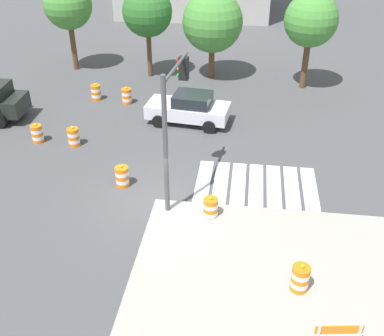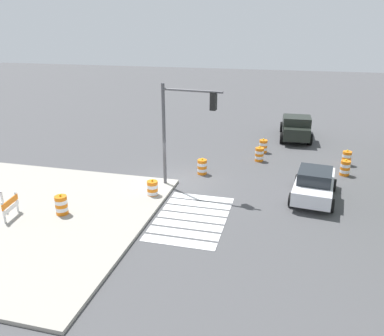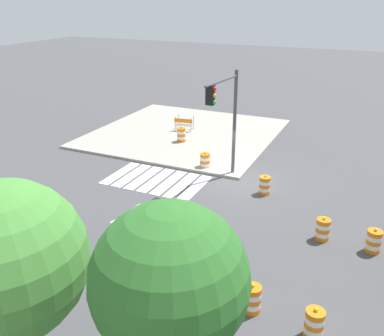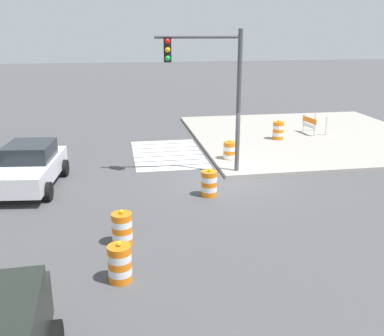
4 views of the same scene
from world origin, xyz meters
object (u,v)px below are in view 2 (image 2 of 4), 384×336
at_px(traffic_barrel_crosswalk_end, 153,189).
at_px(traffic_barrel_median_far, 347,158).
at_px(traffic_barrel_far_curb, 263,146).
at_px(pickup_truck, 296,127).
at_px(sports_car, 314,184).
at_px(traffic_barrel_on_sidewalk, 61,205).
at_px(traffic_barrel_median_near, 202,167).
at_px(construction_barricade, 7,205).
at_px(traffic_barrel_lane_center, 259,154).
at_px(traffic_light_pole, 184,118).
at_px(traffic_barrel_near_corner, 345,168).

relative_size(traffic_barrel_crosswalk_end, traffic_barrel_median_far, 1.00).
bearing_deg(traffic_barrel_far_curb, pickup_truck, 151.66).
relative_size(sports_car, traffic_barrel_on_sidewalk, 4.39).
height_order(sports_car, traffic_barrel_median_near, sports_car).
height_order(traffic_barrel_far_curb, construction_barricade, construction_barricade).
bearing_deg(construction_barricade, traffic_barrel_on_sidewalk, 111.52).
distance_m(pickup_truck, traffic_barrel_on_sidewalk, 19.23).
height_order(sports_car, traffic_barrel_lane_center, sports_car).
distance_m(pickup_truck, construction_barricade, 21.22).
bearing_deg(traffic_light_pole, traffic_barrel_near_corner, 115.85).
xyz_separation_m(traffic_barrel_crosswalk_end, traffic_barrel_on_sidewalk, (3.10, -3.35, 0.15)).
xyz_separation_m(traffic_barrel_near_corner, traffic_barrel_crosswalk_end, (5.81, -10.01, 0.00)).
height_order(traffic_barrel_lane_center, traffic_light_pole, traffic_light_pole).
distance_m(sports_car, traffic_barrel_on_sidewalk, 12.47).
distance_m(traffic_barrel_far_curb, traffic_barrel_on_sidewalk, 14.69).
distance_m(traffic_barrel_near_corner, traffic_barrel_crosswalk_end, 11.57).
distance_m(traffic_barrel_far_curb, traffic_light_pole, 8.99).
bearing_deg(pickup_truck, traffic_barrel_median_near, -30.41).
height_order(pickup_truck, traffic_barrel_crosswalk_end, pickup_truck).
bearing_deg(pickup_truck, traffic_barrel_crosswalk_end, -28.58).
bearing_deg(sports_car, traffic_barrel_lane_center, -148.26).
xyz_separation_m(traffic_barrel_far_curb, traffic_light_pole, (7.45, -3.67, 3.46)).
xyz_separation_m(sports_car, pickup_truck, (-11.12, -0.96, 0.16)).
relative_size(traffic_barrel_crosswalk_end, construction_barricade, 0.76).
height_order(sports_car, pickup_truck, pickup_truck).
distance_m(pickup_truck, traffic_barrel_median_far, 6.22).
distance_m(pickup_truck, traffic_barrel_near_corner, 7.81).
bearing_deg(traffic_barrel_far_curb, traffic_barrel_median_near, -31.97).
bearing_deg(sports_car, traffic_barrel_near_corner, 153.49).
distance_m(traffic_barrel_crosswalk_end, traffic_barrel_median_near, 4.27).
bearing_deg(traffic_barrel_far_curb, construction_barricade, -38.95).
height_order(traffic_barrel_crosswalk_end, traffic_barrel_median_far, same).
relative_size(traffic_barrel_far_curb, traffic_barrel_lane_center, 1.00).
relative_size(traffic_barrel_on_sidewalk, traffic_light_pole, 0.19).
height_order(traffic_barrel_lane_center, construction_barricade, construction_barricade).
bearing_deg(traffic_barrel_far_curb, traffic_barrel_median_far, 76.41).
relative_size(pickup_truck, traffic_barrel_crosswalk_end, 5.11).
height_order(traffic_barrel_near_corner, traffic_barrel_lane_center, same).
xyz_separation_m(traffic_barrel_median_far, traffic_barrel_lane_center, (0.60, -5.46, 0.00)).
xyz_separation_m(traffic_barrel_far_curb, traffic_barrel_on_sidewalk, (12.12, -8.29, 0.15)).
distance_m(traffic_barrel_near_corner, traffic_barrel_far_curb, 6.00).
height_order(pickup_truck, traffic_barrel_far_curb, pickup_truck).
relative_size(traffic_barrel_crosswalk_end, traffic_barrel_lane_center, 1.00).
distance_m(traffic_barrel_crosswalk_end, traffic_barrel_median_far, 12.88).
relative_size(sports_car, traffic_barrel_near_corner, 4.39).
bearing_deg(traffic_barrel_lane_center, traffic_barrel_on_sidewalk, -38.68).
height_order(traffic_barrel_median_far, traffic_barrel_lane_center, same).
distance_m(traffic_barrel_crosswalk_end, traffic_barrel_far_curb, 10.29).
height_order(traffic_barrel_crosswalk_end, traffic_barrel_lane_center, same).
bearing_deg(traffic_barrel_lane_center, sports_car, 31.74).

